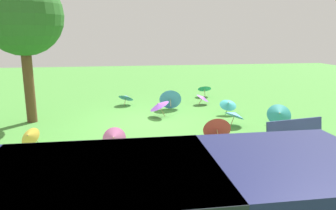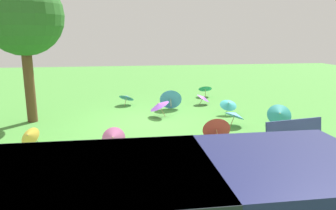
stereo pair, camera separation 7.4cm
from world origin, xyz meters
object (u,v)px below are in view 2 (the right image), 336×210
object	(u,v)px
parasol_teal_0	(228,104)
parasol_yellow_0	(29,136)
parasol_blue_0	(235,114)
parasol_pink_0	(113,138)
parasol_purple_0	(159,105)
parasol_teal_5	(279,114)
parasol_blue_1	(171,99)
parasol_purple_1	(204,97)
parasol_red_1	(216,128)
parasol_teal_3	(205,88)
shade_tree	(23,16)
park_bench	(290,135)
parasol_blue_3	(127,97)

from	to	relation	value
parasol_teal_0	parasol_yellow_0	xyz separation A→B (m)	(6.41, 2.30, -0.16)
parasol_blue_0	parasol_pink_0	bearing A→B (deg)	21.60
parasol_yellow_0	parasol_purple_0	bearing A→B (deg)	-147.80
parasol_pink_0	parasol_teal_5	bearing A→B (deg)	-165.14
parasol_teal_0	parasol_blue_1	size ratio (longest dim) A/B	0.72
parasol_blue_1	parasol_teal_5	distance (m)	4.22
parasol_purple_1	parasol_red_1	bearing A→B (deg)	79.12
parasol_teal_0	parasol_teal_3	xyz separation A→B (m)	(-0.10, -3.60, 0.00)
parasol_blue_1	parasol_teal_3	bearing A→B (deg)	-131.49
parasol_purple_1	parasol_teal_5	bearing A→B (deg)	116.21
parasol_teal_5	parasol_purple_0	bearing A→B (deg)	-23.05
shade_tree	parasol_red_1	world-z (taller)	shade_tree
parasol_red_1	parasol_blue_0	bearing A→B (deg)	-127.61
shade_tree	parasol_teal_3	distance (m)	8.40
parasol_teal_0	parasol_purple_1	distance (m)	1.94
parasol_yellow_0	parasol_pink_0	size ratio (longest dim) A/B	1.07
parasol_teal_0	parasol_blue_0	size ratio (longest dim) A/B	0.74
shade_tree	parasol_teal_0	bearing A→B (deg)	178.53
parasol_pink_0	park_bench	bearing A→B (deg)	167.33
parasol_purple_1	parasol_pink_0	distance (m)	6.08
parasol_teal_5	parasol_red_1	bearing A→B (deg)	26.38
parasol_teal_0	parasol_red_1	xyz separation A→B (m)	(1.33, 2.76, -0.03)
parasol_purple_1	parasol_pink_0	size ratio (longest dim) A/B	1.00
parasol_teal_3	park_bench	bearing A→B (deg)	90.99
parasol_teal_0	parasol_teal_5	size ratio (longest dim) A/B	0.71
park_bench	parasol_teal_0	bearing A→B (deg)	-86.66
parasol_yellow_0	parasol_red_1	size ratio (longest dim) A/B	0.88
parasol_yellow_0	parasol_purple_1	bearing A→B (deg)	-144.99
parasol_teal_3	parasol_blue_3	distance (m)	3.99
parasol_red_1	parasol_teal_3	world-z (taller)	parasol_red_1
park_bench	shade_tree	distance (m)	8.78
parasol_blue_0	parasol_blue_3	distance (m)	5.01
parasol_yellow_0	parasol_teal_5	distance (m)	7.68
shade_tree	parasol_teal_3	size ratio (longest dim) A/B	6.96
shade_tree	parasol_blue_1	bearing A→B (deg)	-167.48
parasol_teal_3	parasol_blue_0	bearing A→B (deg)	85.80
parasol_teal_0	parasol_blue_3	xyz separation A→B (m)	(3.67, -2.29, -0.07)
park_bench	parasol_pink_0	xyz separation A→B (m)	(4.38, -0.99, -0.17)
parasol_purple_1	parasol_pink_0	world-z (taller)	parasol_pink_0
parasol_teal_3	parasol_pink_0	distance (m)	7.79
parasol_teal_0	parasol_blue_3	world-z (taller)	parasol_teal_0
parasol_purple_0	parasol_teal_3	distance (m)	4.39
park_bench	shade_tree	bearing A→B (deg)	-29.71
park_bench	parasol_purple_1	distance (m)	5.84
park_bench	parasol_teal_3	xyz separation A→B (m)	(0.13, -7.51, -0.04)
parasol_teal_0	parasol_blue_0	world-z (taller)	parasol_teal_0
parasol_purple_1	parasol_teal_5	xyz separation A→B (m)	(-1.66, 3.38, 0.06)
park_bench	parasol_purple_1	xyz separation A→B (m)	(0.67, -5.80, -0.16)
parasol_blue_3	parasol_yellow_0	bearing A→B (deg)	59.14
parasol_teal_0	parasol_teal_3	bearing A→B (deg)	-91.56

